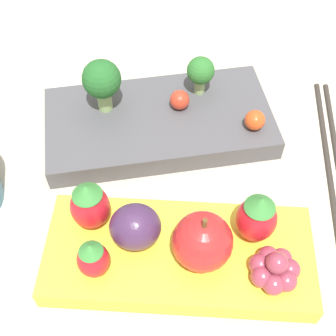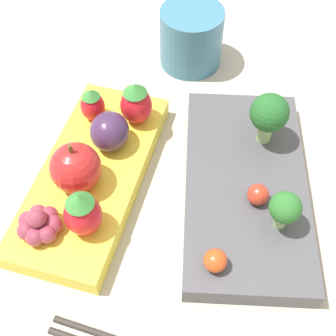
% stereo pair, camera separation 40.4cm
% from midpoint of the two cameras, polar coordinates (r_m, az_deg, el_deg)
% --- Properties ---
extents(ground_plane, '(4.00, 4.00, 0.00)m').
position_cam_midpoint_polar(ground_plane, '(0.41, -19.54, -22.14)').
color(ground_plane, '#BCB29E').
extents(bento_box_savoury, '(0.24, 0.14, 0.02)m').
position_cam_midpoint_polar(bento_box_savoury, '(0.43, -19.03, -11.27)').
color(bento_box_savoury, '#4C4C51').
rests_on(bento_box_savoury, ground_plane).
extents(bento_box_fruit, '(0.23, 0.12, 0.02)m').
position_cam_midpoint_polar(bento_box_fruit, '(0.39, -21.14, -31.72)').
color(bento_box_fruit, yellow).
rests_on(bento_box_fruit, ground_plane).
extents(broccoli_floret_0, '(0.03, 0.03, 0.04)m').
position_cam_midpoint_polar(broccoli_floret_0, '(0.40, -13.79, -4.77)').
color(broccoli_floret_0, '#93B770').
rests_on(broccoli_floret_0, bento_box_savoury).
extents(broccoli_floret_1, '(0.04, 0.04, 0.06)m').
position_cam_midpoint_polar(broccoli_floret_1, '(0.42, -27.70, -6.40)').
color(broccoli_floret_1, '#93B770').
rests_on(broccoli_floret_1, bento_box_savoury).
extents(cherry_tomato_0, '(0.02, 0.02, 0.02)m').
position_cam_midpoint_polar(cherry_tomato_0, '(0.38, -6.67, -12.66)').
color(cherry_tomato_0, '#DB4C1E').
rests_on(cherry_tomato_0, bento_box_savoury).
extents(cherry_tomato_1, '(0.02, 0.02, 0.02)m').
position_cam_midpoint_polar(cherry_tomato_1, '(0.41, -16.69, -8.66)').
color(cherry_tomato_1, red).
rests_on(cherry_tomato_1, bento_box_savoury).
extents(apple, '(0.05, 0.05, 0.06)m').
position_cam_midpoint_polar(apple, '(0.35, -20.15, -32.50)').
color(apple, red).
rests_on(apple, bento_box_fruit).
extents(strawberry_0, '(0.03, 0.03, 0.05)m').
position_cam_midpoint_polar(strawberry_0, '(0.34, -11.13, -29.98)').
color(strawberry_0, red).
rests_on(strawberry_0, bento_box_fruit).
extents(strawberry_1, '(0.03, 0.03, 0.04)m').
position_cam_midpoint_polar(strawberry_1, '(0.39, -34.19, -31.16)').
color(strawberry_1, red).
rests_on(strawberry_1, bento_box_fruit).
extents(strawberry_2, '(0.03, 0.03, 0.05)m').
position_cam_midpoint_polar(strawberry_2, '(0.39, -32.94, -24.46)').
color(strawberry_2, red).
rests_on(strawberry_2, bento_box_fruit).
extents(plum, '(0.04, 0.04, 0.04)m').
position_cam_midpoint_polar(plum, '(0.37, -28.01, -28.41)').
color(plum, '#42284C').
rests_on(plum, bento_box_fruit).
extents(grape_cluster, '(0.04, 0.04, 0.03)m').
position_cam_midpoint_polar(grape_cluster, '(0.35, -9.29, -36.64)').
color(grape_cluster, '#93384C').
rests_on(grape_cluster, bento_box_fruit).
extents(chopsticks_pair, '(0.04, 0.21, 0.01)m').
position_cam_midpoint_polar(chopsticks_pair, '(0.40, 5.48, -17.02)').
color(chopsticks_pair, '#332D28').
rests_on(chopsticks_pair, ground_plane).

